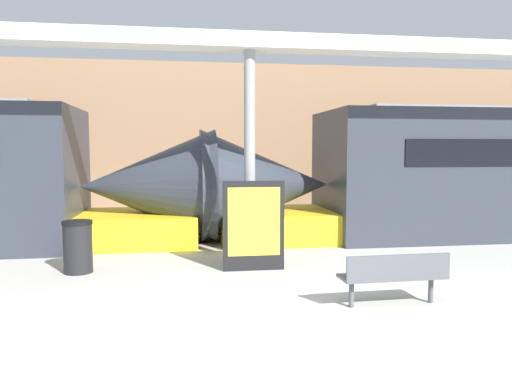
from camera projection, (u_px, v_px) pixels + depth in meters
name	position (u px, v px, depth m)	size (l,w,h in m)	color
ground_plane	(347.00, 345.00, 5.50)	(60.00, 60.00, 0.00)	#B2AFA8
station_wall	(235.00, 140.00, 16.57)	(56.00, 0.20, 5.00)	#937051
bench_near	(394.00, 274.00, 6.82)	(1.48, 0.48, 0.75)	#4C4F54
trash_bin	(78.00, 247.00, 8.71)	(0.51, 0.51, 0.92)	black
poster_board	(254.00, 225.00, 8.85)	(1.10, 0.07, 1.61)	black
support_column_near	(250.00, 158.00, 9.34)	(0.21, 0.21, 3.99)	gray
canopy_beam	(250.00, 42.00, 9.16)	(28.00, 0.60, 0.28)	silver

